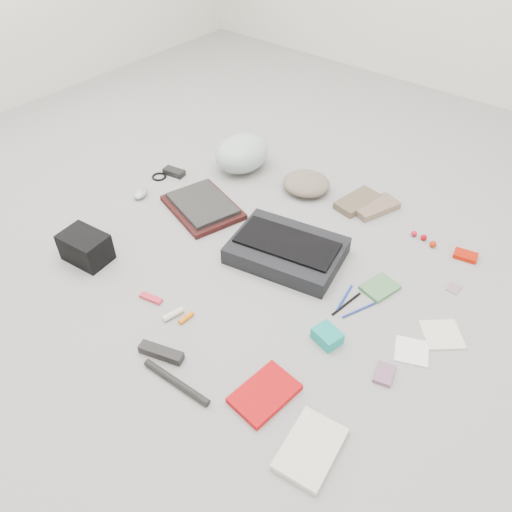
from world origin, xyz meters
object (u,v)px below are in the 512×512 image
Objects in this scene: camera_bag at (86,247)px; accordion_wallet at (327,336)px; laptop at (202,203)px; bike_helmet at (242,153)px; book_red at (265,394)px; messenger_bag at (287,251)px.

camera_bag reaches higher than accordion_wallet.
bike_helmet is (-0.08, 0.37, 0.05)m from laptop.
book_red is at bearing -43.66° from bike_helmet.
camera_bag reaches higher than laptop.
accordion_wallet is (0.96, 0.26, -0.04)m from camera_bag.
accordion_wallet is at bearing -0.72° from laptop.
accordion_wallet is at bearing -46.86° from messenger_bag.
book_red is at bearing -9.32° from camera_bag.
bike_helmet is 1.44× the size of book_red.
book_red is 2.24× the size of accordion_wallet.
laptop is at bearing 69.71° from camera_bag.
laptop is at bearing 150.86° from book_red.
bike_helmet is 0.90m from camera_bag.
laptop is 0.99m from book_red.
bike_helmet is at bearing 133.45° from messenger_bag.
messenger_bag is 2.12× the size of book_red.
camera_bag is (-0.61, -0.50, 0.02)m from messenger_bag.
book_red is (0.93, -0.04, -0.05)m from camera_bag.
laptop is 1.02× the size of bike_helmet.
bike_helmet is 3.23× the size of accordion_wallet.
book_red is (0.33, -0.55, -0.03)m from messenger_bag.
accordion_wallet is at bearing -31.96° from bike_helmet.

